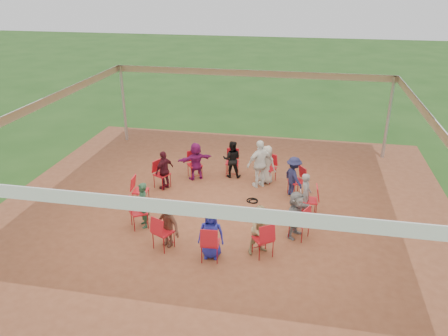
% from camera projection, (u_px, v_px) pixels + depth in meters
% --- Properties ---
extents(ground, '(80.00, 80.00, 0.00)m').
position_uv_depth(ground, '(223.00, 210.00, 12.48)').
color(ground, '#224A17').
rests_on(ground, ground).
extents(dirt_patch, '(13.00, 13.00, 0.00)m').
position_uv_depth(dirt_patch, '(223.00, 210.00, 12.48)').
color(dirt_patch, brown).
rests_on(dirt_patch, ground).
extents(tent, '(10.33, 10.33, 3.00)m').
position_uv_depth(tent, '(223.00, 131.00, 11.53)').
color(tent, '#B2B2B7').
rests_on(tent, ground).
extents(chair_0, '(0.47, 0.45, 0.90)m').
position_uv_depth(chair_0, '(310.00, 201.00, 12.03)').
color(chair_0, red).
rests_on(chair_0, ground).
extents(chair_1, '(0.60, 0.59, 0.90)m').
position_uv_depth(chair_1, '(297.00, 181.00, 13.16)').
color(chair_1, red).
rests_on(chair_1, ground).
extents(chair_2, '(0.57, 0.58, 0.90)m').
position_uv_depth(chair_2, '(268.00, 168.00, 14.06)').
color(chair_2, red).
rests_on(chair_2, ground).
extents(chair_3, '(0.45, 0.47, 0.90)m').
position_uv_depth(chair_3, '(232.00, 163.00, 14.49)').
color(chair_3, red).
rests_on(chair_3, ground).
extents(chair_4, '(0.59, 0.60, 0.90)m').
position_uv_depth(chair_4, '(195.00, 165.00, 14.33)').
color(chair_4, red).
rests_on(chair_4, ground).
extents(chair_5, '(0.58, 0.57, 0.90)m').
position_uv_depth(chair_5, '(162.00, 174.00, 13.63)').
color(chair_5, red).
rests_on(chair_5, ground).
extents(chair_6, '(0.47, 0.45, 0.90)m').
position_uv_depth(chair_6, '(141.00, 191.00, 12.57)').
color(chair_6, red).
rests_on(chair_6, ground).
extents(chair_7, '(0.60, 0.59, 0.90)m').
position_uv_depth(chair_7, '(139.00, 212.00, 11.44)').
color(chair_7, red).
rests_on(chair_7, ground).
extents(chair_8, '(0.57, 0.58, 0.90)m').
position_uv_depth(chair_8, '(163.00, 232.00, 10.54)').
color(chair_8, red).
rests_on(chair_8, ground).
extents(chair_9, '(0.45, 0.47, 0.90)m').
position_uv_depth(chair_9, '(210.00, 243.00, 10.11)').
color(chair_9, red).
rests_on(chair_9, ground).
extents(chair_10, '(0.59, 0.60, 0.90)m').
position_uv_depth(chair_10, '(263.00, 239.00, 10.27)').
color(chair_10, red).
rests_on(chair_10, ground).
extents(chair_11, '(0.58, 0.57, 0.90)m').
position_uv_depth(chair_11, '(299.00, 222.00, 10.97)').
color(chair_11, red).
rests_on(chair_11, ground).
extents(person_seated_0, '(0.33, 0.48, 1.25)m').
position_uv_depth(person_seated_0, '(306.00, 195.00, 11.97)').
color(person_seated_0, gray).
rests_on(person_seated_0, ground).
extents(person_seated_1, '(0.78, 0.89, 1.25)m').
position_uv_depth(person_seated_1, '(294.00, 177.00, 13.04)').
color(person_seated_1, '#1C1F43').
rests_on(person_seated_1, ground).
extents(person_seated_2, '(0.70, 0.57, 1.25)m').
position_uv_depth(person_seated_2, '(266.00, 164.00, 13.90)').
color(person_seated_2, '#B3AD9E').
rests_on(person_seated_2, ground).
extents(person_seated_3, '(0.63, 0.39, 1.25)m').
position_uv_depth(person_seated_3, '(232.00, 159.00, 14.30)').
color(person_seated_3, black).
rests_on(person_seated_3, ground).
extents(person_seated_4, '(1.20, 1.01, 1.25)m').
position_uv_depth(person_seated_4, '(196.00, 161.00, 14.15)').
color(person_seated_4, '#7C165E').
rests_on(person_seated_4, ground).
extents(person_seated_5, '(0.66, 0.82, 1.25)m').
position_uv_depth(person_seated_5, '(164.00, 170.00, 13.49)').
color(person_seated_5, '#44111C').
rests_on(person_seated_5, ground).
extents(person_seated_6, '(0.50, 0.55, 1.25)m').
position_uv_depth(person_seated_6, '(143.00, 205.00, 11.41)').
color(person_seated_6, '#254B32').
rests_on(person_seated_6, ground).
extents(person_seated_7, '(0.90, 0.71, 1.25)m').
position_uv_depth(person_seated_7, '(166.00, 224.00, 10.56)').
color(person_seated_7, '#4E2D21').
rests_on(person_seated_7, ground).
extents(person_seated_8, '(0.63, 0.38, 1.25)m').
position_uv_depth(person_seated_8, '(211.00, 234.00, 10.15)').
color(person_seated_8, '#222696').
rests_on(person_seated_8, ground).
extents(person_seated_9, '(0.70, 0.63, 1.25)m').
position_uv_depth(person_seated_9, '(261.00, 230.00, 10.30)').
color(person_seated_9, tan).
rests_on(person_seated_9, ground).
extents(person_seated_10, '(0.90, 1.23, 1.25)m').
position_uv_depth(person_seated_10, '(296.00, 214.00, 10.97)').
color(person_seated_10, gray).
rests_on(person_seated_10, ground).
extents(standing_person, '(1.00, 0.91, 1.54)m').
position_uv_depth(standing_person, '(260.00, 164.00, 13.56)').
color(standing_person, white).
rests_on(standing_person, ground).
extents(cable_coil, '(0.43, 0.43, 0.03)m').
position_uv_depth(cable_coil, '(253.00, 201.00, 12.93)').
color(cable_coil, black).
rests_on(cable_coil, ground).
extents(laptop, '(0.25, 0.31, 0.20)m').
position_uv_depth(laptop, '(300.00, 196.00, 12.01)').
color(laptop, '#B7B7BC').
rests_on(laptop, ground).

